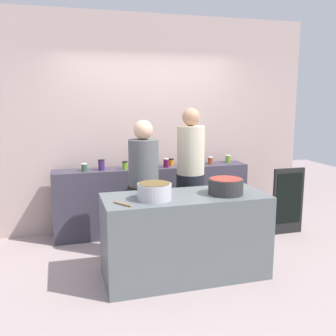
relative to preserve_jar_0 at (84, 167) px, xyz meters
name	(u,v)px	position (x,y,z in m)	size (l,w,h in m)	color
ground	(176,263)	(0.93, -1.06, -0.98)	(12.00, 12.00, 0.00)	#A38F8E
storefront_wall	(147,124)	(0.93, 0.39, 0.52)	(4.80, 0.12, 3.00)	#BAA098
display_shelf	(153,200)	(0.93, 0.04, -0.52)	(2.70, 0.36, 0.93)	#3C3745
prep_table	(185,236)	(0.93, -1.36, -0.54)	(1.70, 0.70, 0.88)	#596163
preserve_jar_0	(84,167)	(0.00, 0.00, 0.00)	(0.07, 0.07, 0.10)	#335535
preserve_jar_1	(101,165)	(0.22, 0.00, 0.02)	(0.09, 0.09, 0.14)	#3F225F
preserve_jar_2	(125,165)	(0.53, -0.02, 0.00)	(0.07, 0.07, 0.11)	#669923
preserve_jar_3	(134,163)	(0.66, 0.06, 0.01)	(0.08, 0.08, 0.12)	#894F12
preserve_jar_4	(141,162)	(0.76, 0.08, 0.02)	(0.08, 0.08, 0.13)	#B33719
preserve_jar_5	(149,162)	(0.88, 0.09, 0.02)	(0.09, 0.09, 0.14)	#A72218
preserve_jar_6	(166,163)	(1.09, -0.03, 0.01)	(0.07, 0.07, 0.12)	#541145
preserve_jar_7	(171,162)	(1.19, 0.07, 0.00)	(0.08, 0.08, 0.10)	orange
preserve_jar_8	(198,160)	(1.59, 0.07, 0.01)	(0.08, 0.08, 0.11)	#98480E
preserve_jar_9	(210,161)	(1.77, 0.04, 0.00)	(0.07, 0.07, 0.10)	#973C25
preserve_jar_10	(228,159)	(2.08, 0.11, 0.00)	(0.08, 0.08, 0.11)	olive
cooking_pot_left	(154,191)	(0.58, -1.43, -0.02)	(0.34, 0.34, 0.17)	#B7B7BC
cooking_pot_center	(226,186)	(1.34, -1.42, -0.02)	(0.36, 0.36, 0.17)	#2D2D2D
wooden_spoon	(122,204)	(0.24, -1.54, -0.09)	(0.02, 0.02, 0.23)	#9E703D
cook_with_tongs	(144,197)	(0.62, -0.76, -0.25)	(0.36, 0.36, 1.62)	black
cook_in_cap	(190,186)	(1.23, -0.64, -0.18)	(0.35, 0.35, 1.75)	black
chalkboard_sign	(288,201)	(2.70, -0.53, -0.51)	(0.46, 0.05, 0.92)	black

